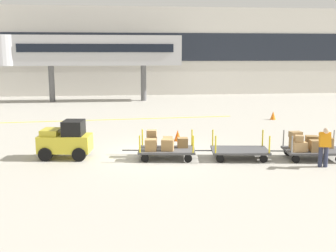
% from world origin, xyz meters
% --- Properties ---
extents(ground_plane, '(120.00, 120.00, 0.00)m').
position_xyz_m(ground_plane, '(0.00, 0.00, 0.00)').
color(ground_plane, '#B2ADA0').
extents(apron_lead_line, '(19.14, 1.63, 0.01)m').
position_xyz_m(apron_lead_line, '(-3.64, 9.31, 0.00)').
color(apron_lead_line, yellow).
rests_on(apron_lead_line, ground_plane).
extents(terminal_building, '(57.30, 2.51, 8.86)m').
position_xyz_m(terminal_building, '(0.00, 25.98, 4.44)').
color(terminal_building, beige).
rests_on(terminal_building, ground_plane).
extents(jet_bridge, '(16.89, 3.00, 5.80)m').
position_xyz_m(jet_bridge, '(-5.28, 19.99, 4.46)').
color(jet_bridge, '#B7B7BC').
rests_on(jet_bridge, ground_plane).
extents(baggage_tug, '(2.22, 1.46, 1.58)m').
position_xyz_m(baggage_tug, '(-3.74, -0.32, 0.75)').
color(baggage_tug, gold).
rests_on(baggage_tug, ground_plane).
extents(baggage_cart_lead, '(3.07, 1.68, 1.14)m').
position_xyz_m(baggage_cart_lead, '(0.29, -0.80, 0.53)').
color(baggage_cart_lead, '#4C4C4F').
rests_on(baggage_cart_lead, ground_plane).
extents(baggage_cart_middle, '(3.07, 1.68, 1.10)m').
position_xyz_m(baggage_cart_middle, '(3.36, -1.24, 0.35)').
color(baggage_cart_middle, '#4C4C4F').
rests_on(baggage_cart_middle, ground_plane).
extents(baggage_cart_tail, '(3.07, 1.68, 1.10)m').
position_xyz_m(baggage_cart_tail, '(6.22, -1.57, 0.54)').
color(baggage_cart_tail, '#4C4C4F').
rests_on(baggage_cart_tail, ground_plane).
extents(baggage_handler, '(0.49, 0.50, 1.56)m').
position_xyz_m(baggage_handler, '(6.18, -2.83, 0.87)').
color(baggage_handler, '#2D334C').
rests_on(baggage_handler, ground_plane).
extents(safety_cone_near, '(0.36, 0.36, 0.55)m').
position_xyz_m(safety_cone_near, '(8.36, 8.33, 0.28)').
color(safety_cone_near, orange).
rests_on(safety_cone_near, ground_plane).
extents(safety_cone_far, '(0.36, 0.36, 0.55)m').
position_xyz_m(safety_cone_far, '(1.29, 2.50, 0.28)').
color(safety_cone_far, '#EA590F').
rests_on(safety_cone_far, ground_plane).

